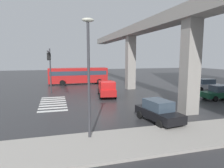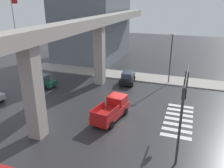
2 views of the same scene
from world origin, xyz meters
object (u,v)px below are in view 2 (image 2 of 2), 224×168
at_px(sedan_black, 127,77).
at_px(street_lamp_near_corner, 171,53).
at_px(pickup_truck, 112,109).
at_px(traffic_signal_mast, 184,95).
at_px(sedan_dark_green, 41,81).
at_px(flagpole, 17,38).

height_order(sedan_black, street_lamp_near_corner, street_lamp_near_corner).
xyz_separation_m(pickup_truck, traffic_signal_mast, (-2.41, -6.88, 3.57)).
height_order(pickup_truck, sedan_black, pickup_truck).
bearing_deg(sedan_dark_green, sedan_black, -63.63).
bearing_deg(traffic_signal_mast, sedan_dark_green, 68.62).
relative_size(sedan_black, traffic_signal_mast, 0.52).
bearing_deg(sedan_dark_green, traffic_signal_mast, -111.38).
relative_size(sedan_black, flagpole, 0.38).
height_order(traffic_signal_mast, street_lamp_near_corner, street_lamp_near_corner).
xyz_separation_m(pickup_truck, sedan_dark_green, (5.20, 12.54, -0.14)).
xyz_separation_m(sedan_black, flagpole, (-6.22, 13.54, 5.95)).
distance_m(sedan_dark_green, flagpole, 6.47).
distance_m(sedan_black, traffic_signal_mast, 15.97).
xyz_separation_m(sedan_dark_green, street_lamp_near_corner, (7.44, -16.83, 3.70)).
relative_size(sedan_black, sedan_dark_green, 1.04).
bearing_deg(street_lamp_near_corner, flagpole, 112.93).
distance_m(sedan_black, flagpole, 16.05).
relative_size(pickup_truck, street_lamp_near_corner, 0.74).
xyz_separation_m(pickup_truck, sedan_black, (10.71, 1.43, -0.14)).
xyz_separation_m(sedan_black, traffic_signal_mast, (-13.12, -8.31, 3.70)).
height_order(street_lamp_near_corner, flagpole, flagpole).
bearing_deg(sedan_black, traffic_signal_mast, -147.64).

